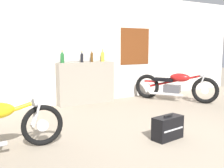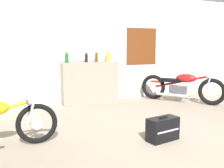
{
  "view_description": "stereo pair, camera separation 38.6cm",
  "coord_description": "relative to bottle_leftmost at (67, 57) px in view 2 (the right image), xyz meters",
  "views": [
    {
      "loc": [
        -2.96,
        -2.51,
        1.44
      ],
      "look_at": [
        -0.45,
        1.88,
        0.7
      ],
      "focal_mm": 42.0,
      "sensor_mm": 36.0,
      "label": 1
    },
    {
      "loc": [
        -2.62,
        -2.69,
        1.44
      ],
      "look_at": [
        -0.45,
        1.88,
        0.7
      ],
      "focal_mm": 42.0,
      "sensor_mm": 36.0,
      "label": 2
    }
  ],
  "objects": [
    {
      "name": "ground_plane",
      "position": [
        0.91,
        -3.43,
        -1.17
      ],
      "size": [
        24.0,
        24.0,
        0.0
      ],
      "primitive_type": "plane",
      "color": "gray"
    },
    {
      "name": "wall_back",
      "position": [
        0.91,
        0.18,
        0.23
      ],
      "size": [
        10.0,
        0.07,
        2.8
      ],
      "color": "silver",
      "rests_on": "ground_plane"
    },
    {
      "name": "sill_counter",
      "position": [
        0.6,
        0.0,
        -0.65
      ],
      "size": [
        1.46,
        0.28,
        1.04
      ],
      "color": "gray",
      "rests_on": "ground_plane"
    },
    {
      "name": "bottle_leftmost",
      "position": [
        0.0,
        0.0,
        0.0
      ],
      "size": [
        0.09,
        0.09,
        0.29
      ],
      "color": "#23662D",
      "rests_on": "sill_counter"
    },
    {
      "name": "bottle_left_center",
      "position": [
        0.48,
        -0.03,
        -0.01
      ],
      "size": [
        0.07,
        0.07,
        0.27
      ],
      "color": "black",
      "rests_on": "sill_counter"
    },
    {
      "name": "bottle_center",
      "position": [
        0.77,
        0.0,
        0.0
      ],
      "size": [
        0.06,
        0.06,
        0.3
      ],
      "color": "#5B3814",
      "rests_on": "sill_counter"
    },
    {
      "name": "bottle_right_center",
      "position": [
        1.08,
        0.02,
        0.01
      ],
      "size": [
        0.09,
        0.09,
        0.31
      ],
      "color": "gold",
      "rests_on": "sill_counter"
    },
    {
      "name": "motorcycle_red",
      "position": [
        2.75,
        -0.87,
        -0.76
      ],
      "size": [
        1.31,
        1.85,
        0.82
      ],
      "color": "black",
      "rests_on": "ground_plane"
    },
    {
      "name": "hard_case_black",
      "position": [
        0.64,
        -2.96,
        -0.99
      ],
      "size": [
        0.53,
        0.3,
        0.38
      ],
      "color": "black",
      "rests_on": "ground_plane"
    }
  ]
}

